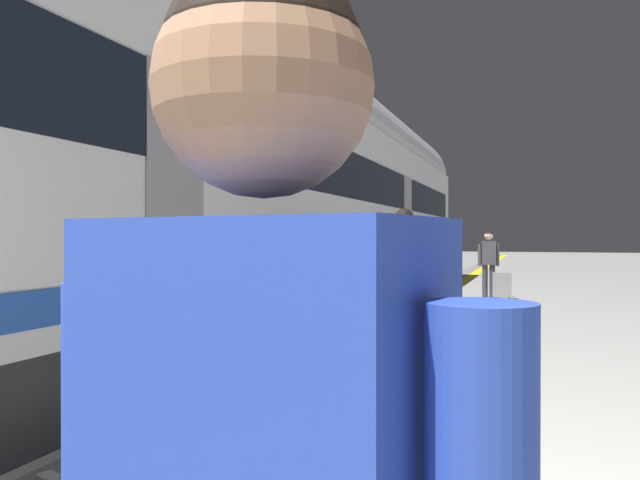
{
  "coord_description": "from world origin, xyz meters",
  "views": [
    {
      "loc": [
        1.38,
        -0.86,
        1.46
      ],
      "look_at": [
        -0.61,
        4.93,
        1.42
      ],
      "focal_mm": 35.2,
      "sensor_mm": 36.0,
      "label": 1
    }
  ],
  "objects_px": {
    "suitcase_near": "(369,348)",
    "suitcase_mid": "(502,285)",
    "passenger_near": "(404,279)",
    "passenger_mid": "(489,259)",
    "high_speed_train": "(253,173)"
  },
  "relations": [
    {
      "from": "high_speed_train",
      "to": "suitcase_near",
      "type": "bearing_deg",
      "value": -48.98
    },
    {
      "from": "suitcase_near",
      "to": "suitcase_mid",
      "type": "distance_m",
      "value": 8.89
    },
    {
      "from": "suitcase_mid",
      "to": "high_speed_train",
      "type": "bearing_deg",
      "value": -123.3
    },
    {
      "from": "passenger_mid",
      "to": "suitcase_mid",
      "type": "distance_m",
      "value": 0.72
    },
    {
      "from": "high_speed_train",
      "to": "passenger_near",
      "type": "bearing_deg",
      "value": -43.86
    },
    {
      "from": "suitcase_near",
      "to": "high_speed_train",
      "type": "bearing_deg",
      "value": 131.02
    },
    {
      "from": "high_speed_train",
      "to": "passenger_near",
      "type": "distance_m",
      "value": 4.59
    },
    {
      "from": "suitcase_near",
      "to": "suitcase_mid",
      "type": "relative_size",
      "value": 1.55
    },
    {
      "from": "passenger_near",
      "to": "suitcase_mid",
      "type": "distance_m",
      "value": 8.67
    },
    {
      "from": "suitcase_near",
      "to": "passenger_near",
      "type": "bearing_deg",
      "value": 34.66
    },
    {
      "from": "passenger_near",
      "to": "suitcase_mid",
      "type": "relative_size",
      "value": 2.8
    },
    {
      "from": "passenger_near",
      "to": "suitcase_mid",
      "type": "bearing_deg",
      "value": 86.26
    },
    {
      "from": "passenger_near",
      "to": "passenger_mid",
      "type": "relative_size",
      "value": 1.1
    },
    {
      "from": "passenger_near",
      "to": "suitcase_near",
      "type": "height_order",
      "value": "passenger_near"
    },
    {
      "from": "passenger_near",
      "to": "passenger_mid",
      "type": "xyz_separation_m",
      "value": [
        0.24,
        8.89,
        -0.09
      ]
    }
  ]
}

